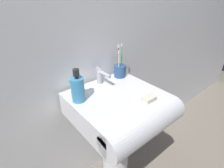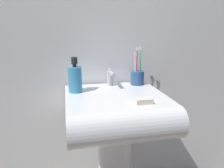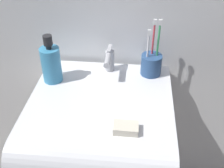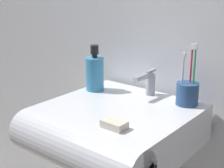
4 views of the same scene
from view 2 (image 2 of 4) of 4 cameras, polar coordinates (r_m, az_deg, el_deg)
wall_back at (r=1.32m, az=-1.83°, el=15.72°), size 5.00×0.05×2.40m
sink_basin at (r=1.08m, az=1.41°, el=-7.15°), size 0.50×0.52×0.14m
faucet at (r=1.25m, az=-0.32°, el=1.93°), size 0.04×0.13×0.10m
toothbrush_cup at (r=1.29m, az=6.61°, el=1.83°), size 0.08×0.08×0.22m
soap_bottle at (r=1.15m, az=-9.62°, el=1.41°), size 0.07×0.07×0.18m
bar_soap at (r=0.99m, az=8.24°, el=-4.35°), size 0.08×0.05×0.02m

